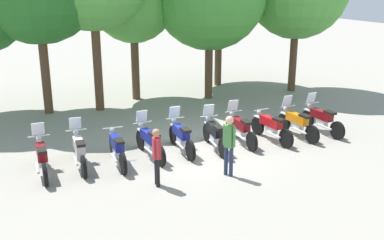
# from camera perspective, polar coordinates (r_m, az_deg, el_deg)

# --- Properties ---
(ground_plane) EXTENTS (80.00, 80.00, 0.00)m
(ground_plane) POSITION_cam_1_polar(r_m,az_deg,el_deg) (14.80, 0.79, -3.86)
(ground_plane) COLOR gray
(motorcycle_0) EXTENTS (0.62, 2.19, 1.37)m
(motorcycle_0) POSITION_cam_1_polar(r_m,az_deg,el_deg) (13.57, -18.37, -4.44)
(motorcycle_0) COLOR black
(motorcycle_0) RESTS_ON ground_plane
(motorcycle_1) EXTENTS (0.62, 2.19, 1.37)m
(motorcycle_1) POSITION_cam_1_polar(r_m,az_deg,el_deg) (13.79, -13.99, -3.71)
(motorcycle_1) COLOR black
(motorcycle_1) RESTS_ON ground_plane
(motorcycle_2) EXTENTS (0.62, 2.19, 0.99)m
(motorcycle_2) POSITION_cam_1_polar(r_m,az_deg,el_deg) (13.77, -9.40, -3.51)
(motorcycle_2) COLOR black
(motorcycle_2) RESTS_ON ground_plane
(motorcycle_3) EXTENTS (0.62, 2.19, 1.37)m
(motorcycle_3) POSITION_cam_1_polar(r_m,az_deg,el_deg) (14.17, -5.38, -2.68)
(motorcycle_3) COLOR black
(motorcycle_3) RESTS_ON ground_plane
(motorcycle_4) EXTENTS (0.62, 2.19, 1.37)m
(motorcycle_4) POSITION_cam_1_polar(r_m,az_deg,el_deg) (14.55, -1.38, -2.07)
(motorcycle_4) COLOR black
(motorcycle_4) RESTS_ON ground_plane
(motorcycle_5) EXTENTS (0.66, 2.19, 1.37)m
(motorcycle_5) POSITION_cam_1_polar(r_m,az_deg,el_deg) (14.77, 2.83, -1.78)
(motorcycle_5) COLOR black
(motorcycle_5) RESTS_ON ground_plane
(motorcycle_6) EXTENTS (0.62, 2.19, 1.37)m
(motorcycle_6) POSITION_cam_1_polar(r_m,az_deg,el_deg) (15.40, 6.12, -1.06)
(motorcycle_6) COLOR black
(motorcycle_6) RESTS_ON ground_plane
(motorcycle_7) EXTENTS (0.62, 2.19, 0.99)m
(motorcycle_7) POSITION_cam_1_polar(r_m,az_deg,el_deg) (15.76, 9.90, -0.84)
(motorcycle_7) COLOR black
(motorcycle_7) RESTS_ON ground_plane
(motorcycle_8) EXTENTS (0.62, 2.19, 1.37)m
(motorcycle_8) POSITION_cam_1_polar(r_m,az_deg,el_deg) (16.35, 13.06, -0.31)
(motorcycle_8) COLOR black
(motorcycle_8) RESTS_ON ground_plane
(motorcycle_9) EXTENTS (0.62, 2.19, 1.37)m
(motorcycle_9) POSITION_cam_1_polar(r_m,az_deg,el_deg) (17.00, 15.97, 0.14)
(motorcycle_9) COLOR black
(motorcycle_9) RESTS_ON ground_plane
(person_0) EXTENTS (0.32, 0.39, 1.76)m
(person_0) POSITION_cam_1_polar(r_m,az_deg,el_deg) (12.65, 4.68, -2.64)
(person_0) COLOR #232D4C
(person_0) RESTS_ON ground_plane
(person_1) EXTENTS (0.24, 0.41, 1.61)m
(person_1) POSITION_cam_1_polar(r_m,az_deg,el_deg) (12.06, -4.47, -4.18)
(person_1) COLOR black
(person_1) RESTS_ON ground_plane
(tree_3) EXTENTS (3.72, 3.72, 6.30)m
(tree_3) POSITION_cam_1_polar(r_m,az_deg,el_deg) (20.69, -7.45, 14.62)
(tree_3) COLOR brown
(tree_3) RESTS_ON ground_plane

